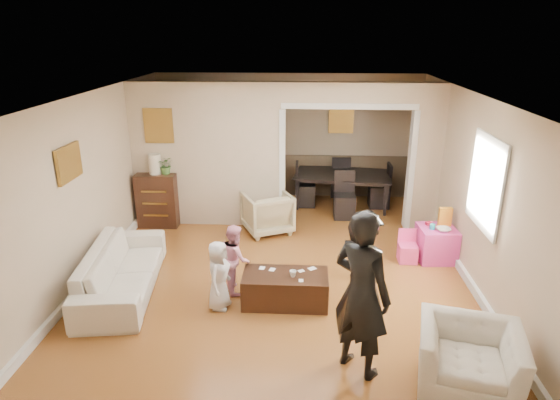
# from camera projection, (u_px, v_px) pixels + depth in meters

# --- Properties ---
(floor) EXTENTS (7.00, 7.00, 0.00)m
(floor) POSITION_uv_depth(u_px,v_px,m) (279.00, 269.00, 7.24)
(floor) COLOR #995627
(floor) RESTS_ON ground
(partition_left) EXTENTS (2.75, 0.18, 2.60)m
(partition_left) POSITION_uv_depth(u_px,v_px,m) (208.00, 155.00, 8.55)
(partition_left) COLOR #C6AD90
(partition_left) RESTS_ON ground
(partition_right) EXTENTS (0.55, 0.18, 2.60)m
(partition_right) POSITION_uv_depth(u_px,v_px,m) (425.00, 158.00, 8.37)
(partition_right) COLOR #C6AD90
(partition_right) RESTS_ON ground
(partition_header) EXTENTS (2.22, 0.18, 0.35)m
(partition_header) POSITION_uv_depth(u_px,v_px,m) (350.00, 93.00, 8.05)
(partition_header) COLOR #C6AD90
(partition_header) RESTS_ON partition_right
(window_pane) EXTENTS (0.03, 0.95, 1.10)m
(window_pane) POSITION_uv_depth(u_px,v_px,m) (487.00, 183.00, 6.20)
(window_pane) COLOR white
(window_pane) RESTS_ON ground
(framed_art_partition) EXTENTS (0.45, 0.03, 0.55)m
(framed_art_partition) POSITION_uv_depth(u_px,v_px,m) (159.00, 126.00, 8.31)
(framed_art_partition) COLOR brown
(framed_art_partition) RESTS_ON partition_left
(framed_art_sofa_wall) EXTENTS (0.03, 0.55, 0.40)m
(framed_art_sofa_wall) POSITION_uv_depth(u_px,v_px,m) (69.00, 163.00, 6.19)
(framed_art_sofa_wall) COLOR brown
(framed_art_alcove) EXTENTS (0.45, 0.03, 0.55)m
(framed_art_alcove) POSITION_uv_depth(u_px,v_px,m) (341.00, 118.00, 9.84)
(framed_art_alcove) COLOR brown
(sofa) EXTENTS (1.12, 2.26, 0.63)m
(sofa) POSITION_uv_depth(u_px,v_px,m) (122.00, 270.00, 6.56)
(sofa) COLOR silver
(sofa) RESTS_ON ground
(armchair_back) EXTENTS (1.04, 1.05, 0.73)m
(armchair_back) POSITION_uv_depth(u_px,v_px,m) (267.00, 212.00, 8.48)
(armchair_back) COLOR tan
(armchair_back) RESTS_ON ground
(armchair_front) EXTENTS (1.16, 1.07, 0.64)m
(armchair_front) POSITION_uv_depth(u_px,v_px,m) (469.00, 358.00, 4.79)
(armchair_front) COLOR silver
(armchair_front) RESTS_ON ground
(dresser) EXTENTS (0.72, 0.41, 0.99)m
(dresser) POSITION_uv_depth(u_px,v_px,m) (158.00, 200.00, 8.72)
(dresser) COLOR #371D10
(dresser) RESTS_ON ground
(table_lamp) EXTENTS (0.22, 0.22, 0.36)m
(table_lamp) POSITION_uv_depth(u_px,v_px,m) (155.00, 164.00, 8.49)
(table_lamp) COLOR beige
(table_lamp) RESTS_ON dresser
(potted_plant) EXTENTS (0.29, 0.25, 0.32)m
(potted_plant) POSITION_uv_depth(u_px,v_px,m) (166.00, 165.00, 8.49)
(potted_plant) COLOR #4A7333
(potted_plant) RESTS_ON dresser
(coffee_table) EXTENTS (1.12, 0.57, 0.42)m
(coffee_table) POSITION_uv_depth(u_px,v_px,m) (285.00, 289.00, 6.29)
(coffee_table) COLOR #331C10
(coffee_table) RESTS_ON ground
(coffee_cup) EXTENTS (0.09, 0.09, 0.08)m
(coffee_cup) POSITION_uv_depth(u_px,v_px,m) (293.00, 274.00, 6.16)
(coffee_cup) COLOR white
(coffee_cup) RESTS_ON coffee_table
(play_table) EXTENTS (0.59, 0.59, 0.53)m
(play_table) POSITION_uv_depth(u_px,v_px,m) (436.00, 244.00, 7.48)
(play_table) COLOR #E13B9B
(play_table) RESTS_ON ground
(cereal_box) EXTENTS (0.20, 0.08, 0.30)m
(cereal_box) POSITION_uv_depth(u_px,v_px,m) (445.00, 217.00, 7.43)
(cereal_box) COLOR gold
(cereal_box) RESTS_ON play_table
(cyan_cup) EXTENTS (0.08, 0.08, 0.08)m
(cyan_cup) POSITION_uv_depth(u_px,v_px,m) (432.00, 227.00, 7.34)
(cyan_cup) COLOR #27B6C4
(cyan_cup) RESTS_ON play_table
(toy_block) EXTENTS (0.10, 0.09, 0.05)m
(toy_block) POSITION_uv_depth(u_px,v_px,m) (428.00, 223.00, 7.50)
(toy_block) COLOR #B51633
(toy_block) RESTS_ON play_table
(play_bowl) EXTENTS (0.22, 0.22, 0.05)m
(play_bowl) POSITION_uv_depth(u_px,v_px,m) (443.00, 230.00, 7.27)
(play_bowl) COLOR white
(play_bowl) RESTS_ON play_table
(dining_table) EXTENTS (2.05, 1.33, 0.67)m
(dining_table) POSITION_uv_depth(u_px,v_px,m) (342.00, 190.00, 9.74)
(dining_table) COLOR black
(dining_table) RESTS_ON ground
(adult_person) EXTENTS (0.79, 0.77, 1.83)m
(adult_person) POSITION_uv_depth(u_px,v_px,m) (361.00, 294.00, 4.83)
(adult_person) COLOR black
(adult_person) RESTS_ON ground
(child_kneel_a) EXTENTS (0.37, 0.50, 0.93)m
(child_kneel_a) POSITION_uv_depth(u_px,v_px,m) (219.00, 275.00, 6.11)
(child_kneel_a) COLOR silver
(child_kneel_a) RESTS_ON ground
(child_kneel_b) EXTENTS (0.50, 0.57, 0.97)m
(child_kneel_b) POSITION_uv_depth(u_px,v_px,m) (235.00, 258.00, 6.52)
(child_kneel_b) COLOR pink
(child_kneel_b) RESTS_ON ground
(child_toddler) EXTENTS (0.51, 0.47, 0.84)m
(child_toddler) POSITION_uv_depth(u_px,v_px,m) (360.00, 251.00, 6.88)
(child_toddler) COLOR black
(child_toddler) RESTS_ON ground
(craft_papers) EXTENTS (0.78, 0.43, 0.00)m
(craft_papers) POSITION_uv_depth(u_px,v_px,m) (290.00, 271.00, 6.32)
(craft_papers) COLOR white
(craft_papers) RESTS_ON coffee_table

